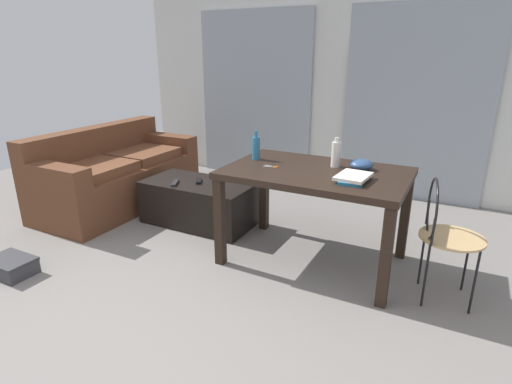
{
  "coord_description": "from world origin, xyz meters",
  "views": [
    {
      "loc": [
        1.52,
        -1.29,
        1.61
      ],
      "look_at": [
        -0.07,
        1.77,
        0.42
      ],
      "focal_mm": 28.79,
      "sensor_mm": 36.0,
      "label": 1
    }
  ],
  "objects_px": {
    "book_stack": "(353,178)",
    "shoebox": "(11,266)",
    "coffee_table": "(199,203)",
    "scissors": "(272,167)",
    "tv_remote_secondary": "(199,181)",
    "craft_table": "(316,182)",
    "bowl": "(361,165)",
    "couch": "(116,175)",
    "wire_chair": "(442,227)",
    "tv_remote_primary": "(175,183)",
    "bottle_near": "(336,154)",
    "bottle_far": "(256,148)"
  },
  "relations": [
    {
      "from": "craft_table",
      "to": "coffee_table",
      "type": "bearing_deg",
      "value": 170.25
    },
    {
      "from": "wire_chair",
      "to": "tv_remote_primary",
      "type": "relative_size",
      "value": 4.89
    },
    {
      "from": "wire_chair",
      "to": "book_stack",
      "type": "relative_size",
      "value": 2.86
    },
    {
      "from": "couch",
      "to": "shoebox",
      "type": "xyz_separation_m",
      "value": [
        0.4,
        -1.49,
        -0.26
      ]
    },
    {
      "from": "wire_chair",
      "to": "bottle_far",
      "type": "distance_m",
      "value": 1.52
    },
    {
      "from": "tv_remote_secondary",
      "to": "couch",
      "type": "bearing_deg",
      "value": 146.93
    },
    {
      "from": "book_stack",
      "to": "tv_remote_primary",
      "type": "distance_m",
      "value": 1.77
    },
    {
      "from": "book_stack",
      "to": "wire_chair",
      "type": "bearing_deg",
      "value": 2.98
    },
    {
      "from": "bottle_far",
      "to": "tv_remote_primary",
      "type": "height_order",
      "value": "bottle_far"
    },
    {
      "from": "craft_table",
      "to": "scissors",
      "type": "distance_m",
      "value": 0.35
    },
    {
      "from": "coffee_table",
      "to": "tv_remote_secondary",
      "type": "xyz_separation_m",
      "value": [
        0.0,
        0.0,
        0.22
      ]
    },
    {
      "from": "couch",
      "to": "craft_table",
      "type": "relative_size",
      "value": 1.32
    },
    {
      "from": "wire_chair",
      "to": "tv_remote_primary",
      "type": "distance_m",
      "value": 2.33
    },
    {
      "from": "wire_chair",
      "to": "bottle_far",
      "type": "relative_size",
      "value": 3.55
    },
    {
      "from": "scissors",
      "to": "couch",
      "type": "bearing_deg",
      "value": 171.38
    },
    {
      "from": "book_stack",
      "to": "shoebox",
      "type": "height_order",
      "value": "book_stack"
    },
    {
      "from": "bottle_far",
      "to": "bowl",
      "type": "relative_size",
      "value": 1.37
    },
    {
      "from": "craft_table",
      "to": "tv_remote_secondary",
      "type": "xyz_separation_m",
      "value": [
        -1.24,
        0.22,
        -0.23
      ]
    },
    {
      "from": "craft_table",
      "to": "wire_chair",
      "type": "xyz_separation_m",
      "value": [
        0.91,
        -0.11,
        -0.14
      ]
    },
    {
      "from": "bottle_near",
      "to": "scissors",
      "type": "distance_m",
      "value": 0.5
    },
    {
      "from": "couch",
      "to": "bowl",
      "type": "height_order",
      "value": "bowl"
    },
    {
      "from": "wire_chair",
      "to": "book_stack",
      "type": "xyz_separation_m",
      "value": [
        -0.6,
        -0.03,
        0.26
      ]
    },
    {
      "from": "craft_table",
      "to": "bowl",
      "type": "height_order",
      "value": "bowl"
    },
    {
      "from": "coffee_table",
      "to": "book_stack",
      "type": "height_order",
      "value": "book_stack"
    },
    {
      "from": "coffee_table",
      "to": "scissors",
      "type": "distance_m",
      "value": 1.11
    },
    {
      "from": "tv_remote_primary",
      "to": "wire_chair",
      "type": "bearing_deg",
      "value": -29.82
    },
    {
      "from": "wire_chair",
      "to": "book_stack",
      "type": "height_order",
      "value": "wire_chair"
    },
    {
      "from": "wire_chair",
      "to": "shoebox",
      "type": "bearing_deg",
      "value": -158.04
    },
    {
      "from": "bowl",
      "to": "scissors",
      "type": "xyz_separation_m",
      "value": [
        -0.63,
        -0.24,
        -0.04
      ]
    },
    {
      "from": "bottle_near",
      "to": "tv_remote_secondary",
      "type": "height_order",
      "value": "bottle_near"
    },
    {
      "from": "scissors",
      "to": "tv_remote_secondary",
      "type": "xyz_separation_m",
      "value": [
        -0.91,
        0.29,
        -0.33
      ]
    },
    {
      "from": "coffee_table",
      "to": "craft_table",
      "type": "xyz_separation_m",
      "value": [
        1.25,
        -0.21,
        0.45
      ]
    },
    {
      "from": "tv_remote_primary",
      "to": "shoebox",
      "type": "bearing_deg",
      "value": -137.57
    },
    {
      "from": "bottle_far",
      "to": "shoebox",
      "type": "xyz_separation_m",
      "value": [
        -1.39,
        -1.35,
        -0.79
      ]
    },
    {
      "from": "craft_table",
      "to": "book_stack",
      "type": "bearing_deg",
      "value": -24.46
    },
    {
      "from": "bottle_far",
      "to": "tv_remote_primary",
      "type": "bearing_deg",
      "value": -178.82
    },
    {
      "from": "wire_chair",
      "to": "bowl",
      "type": "height_order",
      "value": "wire_chair"
    },
    {
      "from": "tv_remote_primary",
      "to": "bowl",
      "type": "bearing_deg",
      "value": -22.05
    },
    {
      "from": "couch",
      "to": "book_stack",
      "type": "relative_size",
      "value": 6.03
    },
    {
      "from": "shoebox",
      "to": "scissors",
      "type": "bearing_deg",
      "value": 36.39
    },
    {
      "from": "couch",
      "to": "coffee_table",
      "type": "relative_size",
      "value": 1.68
    },
    {
      "from": "wire_chair",
      "to": "scissors",
      "type": "distance_m",
      "value": 1.27
    },
    {
      "from": "couch",
      "to": "book_stack",
      "type": "bearing_deg",
      "value": -7.99
    },
    {
      "from": "couch",
      "to": "bowl",
      "type": "relative_size",
      "value": 10.22
    },
    {
      "from": "bottle_far",
      "to": "tv_remote_primary",
      "type": "xyz_separation_m",
      "value": [
        -0.85,
        -0.02,
        -0.43
      ]
    },
    {
      "from": "couch",
      "to": "coffee_table",
      "type": "xyz_separation_m",
      "value": [
        1.1,
        -0.02,
        -0.12
      ]
    },
    {
      "from": "book_stack",
      "to": "shoebox",
      "type": "relative_size",
      "value": 0.84
    },
    {
      "from": "wire_chair",
      "to": "shoebox",
      "type": "xyz_separation_m",
      "value": [
        -2.86,
        -1.15,
        -0.46
      ]
    },
    {
      "from": "couch",
      "to": "shoebox",
      "type": "bearing_deg",
      "value": -75.07
    },
    {
      "from": "coffee_table",
      "to": "shoebox",
      "type": "bearing_deg",
      "value": -115.22
    }
  ]
}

